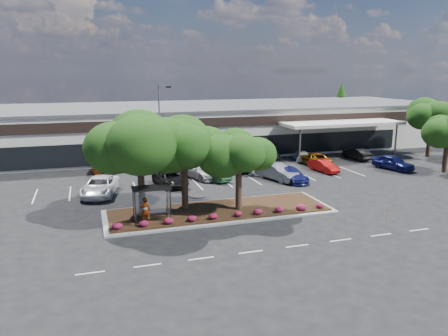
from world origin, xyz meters
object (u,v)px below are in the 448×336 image
object	(u,v)px
car_0	(100,186)
car_1	(108,178)
survey_stake	(385,213)
light_pole	(161,142)

from	to	relation	value
car_0	car_1	bearing A→B (deg)	89.63
survey_stake	car_1	distance (m)	25.82
light_pole	survey_stake	xyz separation A→B (m)	(13.91, -15.73, -3.63)
light_pole	survey_stake	bearing A→B (deg)	-48.52
survey_stake	car_0	distance (m)	24.37
light_pole	car_1	distance (m)	6.52
car_0	car_1	world-z (taller)	car_0
survey_stake	car_1	world-z (taller)	car_1
light_pole	survey_stake	size ratio (longest dim) A/B	9.06
light_pole	car_1	bearing A→B (deg)	161.52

